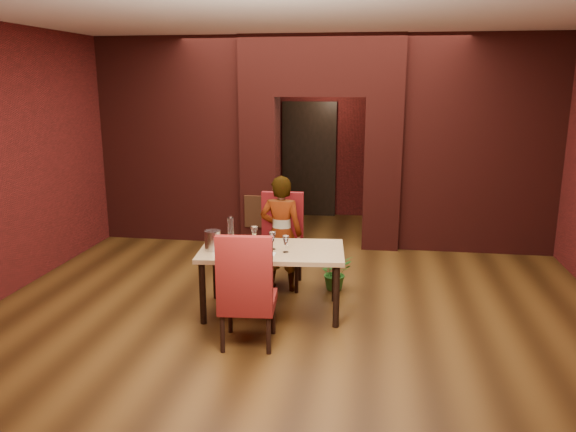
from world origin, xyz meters
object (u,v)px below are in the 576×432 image
object	(u,v)px
person_seated	(281,234)
wine_bucket	(213,240)
chair_far	(281,241)
potted_plant	(335,272)
chair_near	(248,288)
wine_glass_a	(254,235)
dining_table	(272,281)
water_bottle	(231,229)
wine_glass_b	(272,241)
wine_glass_c	(286,244)

from	to	relation	value
person_seated	wine_bucket	world-z (taller)	person_seated
chair_far	potted_plant	world-z (taller)	chair_far
chair_near	wine_glass_a	xyz separation A→B (m)	(-0.14, 0.95, 0.26)
dining_table	wine_bucket	size ratio (longest dim) A/B	7.18
wine_bucket	potted_plant	distance (m)	1.71
wine_bucket	wine_glass_a	bearing A→B (deg)	35.83
chair_far	chair_near	size ratio (longest dim) A/B	1.01
chair_near	water_bottle	bearing A→B (deg)	-71.52
dining_table	wine_glass_b	xyz separation A→B (m)	(0.01, -0.01, 0.47)
wine_glass_a	wine_bucket	distance (m)	0.49
dining_table	wine_glass_a	size ratio (longest dim) A/B	7.64
potted_plant	dining_table	bearing A→B (deg)	-128.67
dining_table	water_bottle	world-z (taller)	water_bottle
wine_bucket	person_seated	bearing A→B (deg)	54.21
water_bottle	chair_far	bearing A→B (deg)	54.29
wine_glass_a	wine_glass_c	xyz separation A→B (m)	(0.40, -0.25, -0.01)
dining_table	wine_glass_a	bearing A→B (deg)	141.25
chair_far	wine_glass_c	distance (m)	0.97
potted_plant	wine_bucket	bearing A→B (deg)	-143.49
wine_glass_c	wine_bucket	distance (m)	0.80
dining_table	wine_glass_b	distance (m)	0.47
wine_glass_a	water_bottle	bearing A→B (deg)	174.94
dining_table	chair_far	distance (m)	0.85
chair_far	wine_bucket	world-z (taller)	chair_far
chair_near	wine_bucket	size ratio (longest dim) A/B	5.30
water_bottle	dining_table	bearing A→B (deg)	-19.32
chair_far	person_seated	xyz separation A→B (m)	(0.03, -0.11, 0.13)
wine_glass_c	dining_table	bearing A→B (deg)	150.65
chair_far	wine_glass_b	bearing A→B (deg)	-88.94
person_seated	wine_glass_b	world-z (taller)	person_seated
chair_far	person_seated	size ratio (longest dim) A/B	0.81
wine_glass_b	wine_bucket	xyz separation A→B (m)	(-0.64, -0.12, 0.01)
person_seated	potted_plant	bearing A→B (deg)	-168.77
chair_far	potted_plant	xyz separation A→B (m)	(0.69, -0.01, -0.36)
wine_glass_a	potted_plant	distance (m)	1.26
wine_glass_a	wine_glass_c	world-z (taller)	wine_glass_a
wine_glass_c	potted_plant	bearing A→B (deg)	62.07
wine_bucket	potted_plant	size ratio (longest dim) A/B	0.49
chair_near	wine_glass_a	world-z (taller)	chair_near
wine_glass_b	wine_bucket	size ratio (longest dim) A/B	0.90
wine_glass_c	potted_plant	xyz separation A→B (m)	(0.48, 0.91, -0.61)
wine_glass_a	wine_glass_c	size ratio (longest dim) A/B	1.12
wine_glass_a	water_bottle	distance (m)	0.28
wine_bucket	potted_plant	xyz separation A→B (m)	(1.28, 0.94, -0.62)
person_seated	water_bottle	size ratio (longest dim) A/B	4.62
wine_glass_c	water_bottle	distance (m)	0.73
dining_table	water_bottle	bearing A→B (deg)	155.61
chair_near	wine_glass_a	distance (m)	0.99
dining_table	potted_plant	size ratio (longest dim) A/B	3.54
dining_table	water_bottle	xyz separation A→B (m)	(-0.51, 0.18, 0.52)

